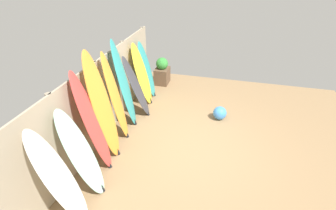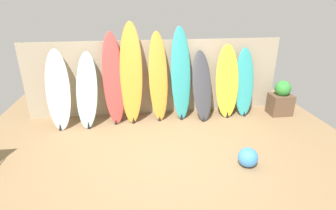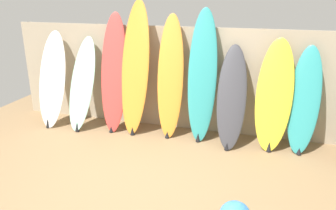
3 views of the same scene
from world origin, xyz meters
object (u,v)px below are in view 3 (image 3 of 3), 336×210
at_px(surfboard_seafoam_1, 82,84).
at_px(surfboard_charcoal_6, 232,97).
at_px(surfboard_orange_4, 170,78).
at_px(surfboard_teal_5, 202,77).
at_px(surfboard_orange_3, 135,69).
at_px(surfboard_teal_8, 304,101).
at_px(surfboard_red_2, 114,74).
at_px(surfboard_white_0, 52,80).
at_px(surfboard_yellow_7, 274,96).

height_order(surfboard_seafoam_1, surfboard_charcoal_6, surfboard_seafoam_1).
bearing_deg(surfboard_orange_4, surfboard_teal_5, 1.85).
relative_size(surfboard_orange_3, surfboard_teal_8, 1.39).
relative_size(surfboard_red_2, surfboard_teal_5, 0.96).
height_order(surfboard_white_0, surfboard_red_2, surfboard_red_2).
distance_m(surfboard_white_0, surfboard_yellow_7, 3.86).
bearing_deg(surfboard_teal_8, surfboard_red_2, -179.81).
bearing_deg(surfboard_teal_5, surfboard_white_0, -177.66).
relative_size(surfboard_seafoam_1, surfboard_orange_3, 0.72).
bearing_deg(surfboard_white_0, surfboard_seafoam_1, 0.21).
xyz_separation_m(surfboard_orange_4, surfboard_charcoal_6, (1.02, -0.08, -0.22)).
bearing_deg(surfboard_charcoal_6, surfboard_red_2, 177.99).
height_order(surfboard_white_0, surfboard_teal_8, surfboard_white_0).
distance_m(surfboard_seafoam_1, surfboard_yellow_7, 3.25).
height_order(surfboard_orange_3, surfboard_teal_5, surfboard_orange_3).
xyz_separation_m(surfboard_orange_3, surfboard_teal_5, (1.14, 0.03, -0.06)).
height_order(surfboard_teal_5, surfboard_yellow_7, surfboard_teal_5).
xyz_separation_m(surfboard_white_0, surfboard_orange_3, (1.59, 0.08, 0.28)).
distance_m(surfboard_red_2, surfboard_teal_8, 3.11).
height_order(surfboard_orange_3, surfboard_teal_8, surfboard_orange_3).
distance_m(surfboard_charcoal_6, surfboard_teal_8, 1.07).
bearing_deg(surfboard_teal_8, surfboard_teal_5, 179.53).
bearing_deg(surfboard_seafoam_1, surfboard_orange_3, 4.32).
distance_m(surfboard_seafoam_1, surfboard_charcoal_6, 2.62).
relative_size(surfboard_orange_4, surfboard_teal_5, 0.95).
xyz_separation_m(surfboard_orange_4, surfboard_yellow_7, (1.65, -0.01, -0.17)).
height_order(surfboard_charcoal_6, surfboard_yellow_7, surfboard_yellow_7).
distance_m(surfboard_orange_4, surfboard_charcoal_6, 1.05).
xyz_separation_m(surfboard_orange_4, surfboard_teal_5, (0.53, 0.02, 0.05)).
xyz_separation_m(surfboard_seafoam_1, surfboard_red_2, (0.59, 0.09, 0.22)).
relative_size(surfboard_white_0, surfboard_orange_3, 0.75).
bearing_deg(surfboard_teal_5, surfboard_red_2, -179.13).
distance_m(surfboard_orange_3, surfboard_orange_4, 0.62).
xyz_separation_m(surfboard_seafoam_1, surfboard_charcoal_6, (2.62, 0.02, -0.01)).
bearing_deg(surfboard_orange_3, surfboard_seafoam_1, -175.68).
xyz_separation_m(surfboard_orange_3, surfboard_teal_8, (2.70, 0.02, -0.31)).
relative_size(surfboard_seafoam_1, surfboard_teal_8, 1.00).
distance_m(surfboard_red_2, surfboard_orange_4, 1.01).
height_order(surfboard_seafoam_1, surfboard_orange_3, surfboard_orange_3).
bearing_deg(surfboard_teal_8, surfboard_orange_3, -179.54).
xyz_separation_m(surfboard_orange_3, surfboard_orange_4, (0.61, 0.02, -0.11)).
distance_m(surfboard_red_2, surfboard_yellow_7, 2.67).
height_order(surfboard_white_0, surfboard_orange_4, surfboard_orange_4).
distance_m(surfboard_seafoam_1, surfboard_teal_8, 3.69).
distance_m(surfboard_orange_3, surfboard_charcoal_6, 1.67).
height_order(surfboard_seafoam_1, surfboard_yellow_7, surfboard_yellow_7).
bearing_deg(surfboard_red_2, surfboard_seafoam_1, -171.67).
height_order(surfboard_red_2, surfboard_yellow_7, surfboard_red_2).
bearing_deg(surfboard_charcoal_6, surfboard_teal_5, 169.16).
bearing_deg(surfboard_orange_4, surfboard_orange_3, -178.34).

